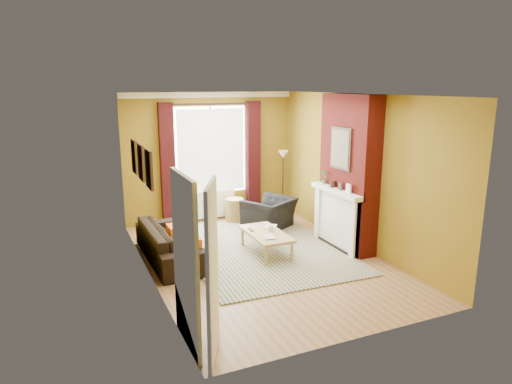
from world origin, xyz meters
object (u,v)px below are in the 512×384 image
Objects in this scene: armchair at (269,214)px; coffee_table at (266,235)px; floor_lamp at (283,165)px; wicker_stool at (235,210)px; sofa at (171,242)px.

armchair is 0.81× the size of coffee_table.
floor_lamp is at bearing 56.96° from coffee_table.
wicker_stool is (0.20, 2.08, -0.10)m from coffee_table.
floor_lamp is at bearing -2.34° from wicker_stool.
armchair is 1.32m from floor_lamp.
armchair is (2.29, 0.89, 0.01)m from sofa.
floor_lamp reaches higher than sofa.
armchair is 1.91× the size of wicker_stool.
floor_lamp is (2.97, 1.60, 0.89)m from sofa.
armchair is 0.91m from wicker_stool.
armchair reaches higher than wicker_stool.
wicker_stool is (1.81, 1.65, -0.05)m from sofa.
wicker_stool is at bearing 85.30° from coffee_table.
sofa is at bearing -151.71° from floor_lamp.
sofa is 2.15× the size of armchair.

